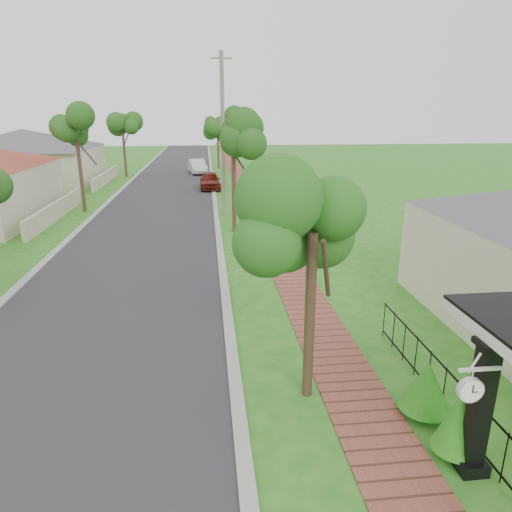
{
  "coord_description": "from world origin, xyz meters",
  "views": [
    {
      "loc": [
        0.15,
        -7.03,
        5.98
      ],
      "look_at": [
        1.66,
        6.99,
        1.5
      ],
      "focal_mm": 32.0,
      "sensor_mm": 36.0,
      "label": 1
    }
  ],
  "objects_px": {
    "parked_car_red": "(210,181)",
    "near_tree": "(313,230)",
    "utility_pole": "(223,136)",
    "porch_post": "(478,415)",
    "parked_car_white": "(197,166)",
    "station_clock": "(471,388)"
  },
  "relations": [
    {
      "from": "porch_post",
      "to": "utility_pole",
      "type": "height_order",
      "value": "utility_pole"
    },
    {
      "from": "parked_car_red",
      "to": "near_tree",
      "type": "xyz_separation_m",
      "value": [
        1.8,
        -28.42,
        3.07
      ]
    },
    {
      "from": "parked_car_red",
      "to": "near_tree",
      "type": "height_order",
      "value": "near_tree"
    },
    {
      "from": "near_tree",
      "to": "utility_pole",
      "type": "bearing_deg",
      "value": 93.23
    },
    {
      "from": "utility_pole",
      "to": "station_clock",
      "type": "distance_m",
      "value": 21.76
    },
    {
      "from": "parked_car_red",
      "to": "parked_car_white",
      "type": "distance_m",
      "value": 9.94
    },
    {
      "from": "parked_car_red",
      "to": "station_clock",
      "type": "height_order",
      "value": "station_clock"
    },
    {
      "from": "porch_post",
      "to": "parked_car_white",
      "type": "xyz_separation_m",
      "value": [
        -5.31,
        40.8,
        -0.42
      ]
    },
    {
      "from": "parked_car_white",
      "to": "station_clock",
      "type": "relative_size",
      "value": 6.18
    },
    {
      "from": "parked_car_red",
      "to": "parked_car_white",
      "type": "height_order",
      "value": "parked_car_white"
    },
    {
      "from": "porch_post",
      "to": "utility_pole",
      "type": "relative_size",
      "value": 0.28
    },
    {
      "from": "porch_post",
      "to": "near_tree",
      "type": "height_order",
      "value": "near_tree"
    },
    {
      "from": "utility_pole",
      "to": "station_clock",
      "type": "xyz_separation_m",
      "value": [
        2.9,
        -21.4,
        -2.69
      ]
    },
    {
      "from": "porch_post",
      "to": "parked_car_red",
      "type": "height_order",
      "value": "porch_post"
    },
    {
      "from": "near_tree",
      "to": "utility_pole",
      "type": "height_order",
      "value": "utility_pole"
    },
    {
      "from": "porch_post",
      "to": "utility_pole",
      "type": "xyz_separation_m",
      "value": [
        -3.4,
        21.0,
        3.52
      ]
    },
    {
      "from": "utility_pole",
      "to": "parked_car_red",
      "type": "bearing_deg",
      "value": 94.35
    },
    {
      "from": "porch_post",
      "to": "parked_car_red",
      "type": "distance_m",
      "value": 31.2
    },
    {
      "from": "near_tree",
      "to": "parked_car_white",
      "type": "bearing_deg",
      "value": 94.43
    },
    {
      "from": "parked_car_red",
      "to": "station_clock",
      "type": "distance_m",
      "value": 31.56
    },
    {
      "from": "parked_car_white",
      "to": "near_tree",
      "type": "height_order",
      "value": "near_tree"
    },
    {
      "from": "parked_car_white",
      "to": "station_clock",
      "type": "height_order",
      "value": "station_clock"
    }
  ]
}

